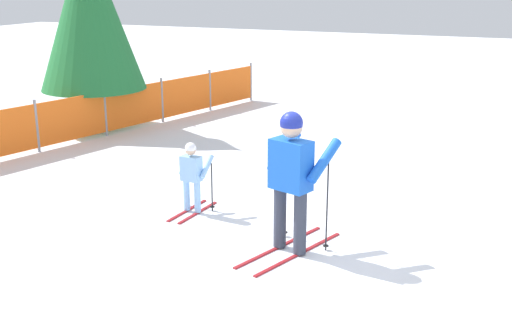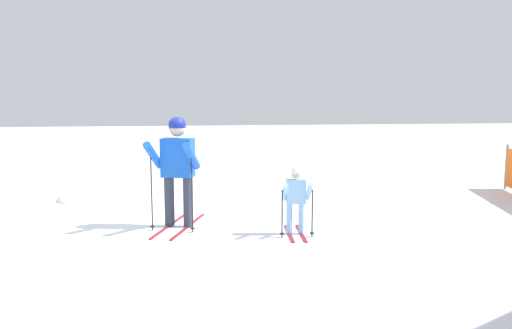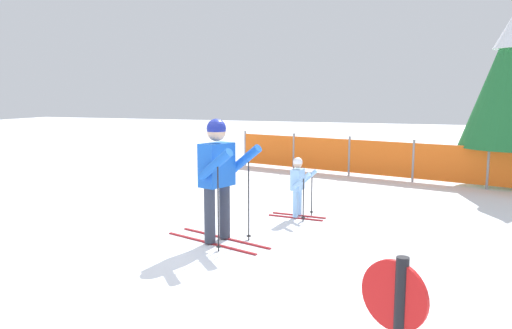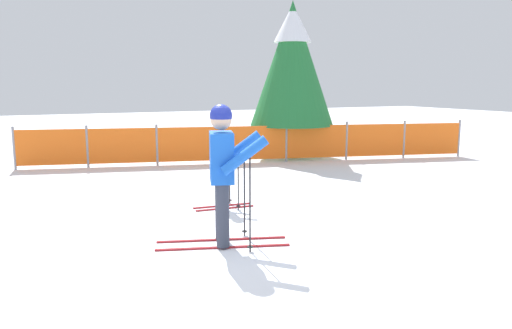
{
  "view_description": "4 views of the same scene",
  "coord_description": "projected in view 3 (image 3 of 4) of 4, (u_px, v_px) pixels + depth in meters",
  "views": [
    {
      "loc": [
        -6.76,
        -2.2,
        3.29
      ],
      "look_at": [
        0.71,
        0.98,
        0.87
      ],
      "focal_mm": 45.0,
      "sensor_mm": 36.0,
      "label": 1
    },
    {
      "loc": [
        8.01,
        0.41,
        2.03
      ],
      "look_at": [
        0.15,
        1.52,
        0.98
      ],
      "focal_mm": 35.0,
      "sensor_mm": 36.0,
      "label": 2
    },
    {
      "loc": [
        2.95,
        -6.07,
        2.11
      ],
      "look_at": [
        0.29,
        1.43,
        0.97
      ],
      "focal_mm": 35.0,
      "sensor_mm": 36.0,
      "label": 3
    },
    {
      "loc": [
        -2.12,
        -5.36,
        2.0
      ],
      "look_at": [
        0.86,
        0.86,
        0.88
      ],
      "focal_mm": 35.0,
      "sensor_mm": 36.0,
      "label": 4
    }
  ],
  "objects": [
    {
      "name": "skier_child",
      "position": [
        298.0,
        183.0,
        8.46
      ],
      "size": [
        0.98,
        0.51,
        1.04
      ],
      "rotation": [
        0.0,
        0.0,
        -0.08
      ],
      "color": "maroon",
      "rests_on": "ground_plane"
    },
    {
      "name": "safety_fence",
      "position": [
        449.0,
        163.0,
        11.44
      ],
      "size": [
        11.2,
        3.0,
        1.02
      ],
      "rotation": [
        0.0,
        0.0,
        -0.26
      ],
      "color": "gray",
      "rests_on": "ground_plane"
    },
    {
      "name": "ground_plane",
      "position": [
        202.0,
        246.0,
        6.94
      ],
      "size": [
        60.0,
        60.0,
        0.0
      ],
      "primitive_type": "plane",
      "color": "white"
    },
    {
      "name": "skier_adult",
      "position": [
        218.0,
        169.0,
        6.99
      ],
      "size": [
        1.69,
        0.95,
        1.76
      ],
      "rotation": [
        0.0,
        0.0,
        -0.32
      ],
      "color": "maroon",
      "rests_on": "ground_plane"
    }
  ]
}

